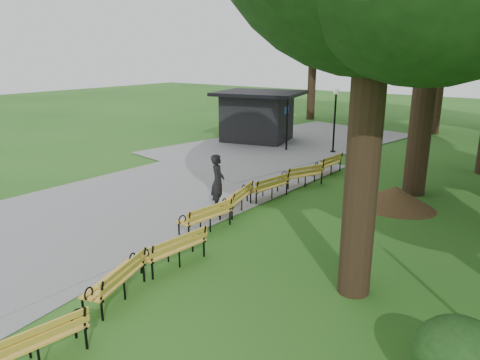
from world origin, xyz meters
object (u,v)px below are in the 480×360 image
Objects in this scene: bench_5 at (267,187)px; lamp_post at (335,107)px; bench_2 at (173,248)px; bench_7 at (327,164)px; kiosk at (257,116)px; bench_0 at (32,342)px; bench_6 at (302,175)px; bench_4 at (236,198)px; bench_1 at (115,279)px; person at (218,182)px; dirt_mound at (395,197)px; bench_3 at (205,216)px.

lamp_post is at bearing -161.47° from bench_5.
bench_7 is (-0.76, 10.17, 0.00)m from bench_2.
bench_5 is at bearing -67.44° from kiosk.
bench_6 is (-1.50, 12.04, 0.00)m from bench_0.
lamp_post is 10.52m from bench_4.
kiosk is at bearing -174.01° from bench_1.
dirt_mound is (4.79, 3.68, -0.57)m from person.
bench_2 is 8.01m from bench_6.
bench_2 is 1.00× the size of bench_3.
bench_1 is 4.16m from bench_3.
bench_0 is 14.32m from bench_7.
bench_7 reaches higher than dirt_mound.
kiosk is 12.40m from bench_4.
bench_1 is at bearing -81.17° from lamp_post.
bench_6 is (0.06, 5.79, 0.00)m from bench_3.
bench_6 is (0.99, 4.05, -0.50)m from person.
bench_5 is 2.17m from bench_6.
lamp_post reaches higher than person.
bench_3 is 5.79m from bench_6.
person is 6.06m from dirt_mound.
bench_4 is 1.00× the size of bench_7.
kiosk is (-5.73, 10.75, 0.54)m from person.
bench_3 is (-3.86, -5.42, 0.07)m from dirt_mound.
bench_0 is 10.03m from bench_5.
kiosk is 16.50m from bench_2.
lamp_post is 18.77m from bench_0.
bench_2 and bench_4 have the same top height.
bench_0 and bench_5 have the same top height.
dirt_mound is at bearing 178.45° from bench_0.
bench_7 is (1.64, -4.15, -1.96)m from lamp_post.
bench_0 is 8.36m from bench_4.
bench_6 is 2.21m from bench_7.
bench_7 is (0.01, 2.21, 0.00)m from bench_6.
bench_3 is at bearing -5.23° from bench_4.
bench_3 is at bearing -75.65° from kiosk.
bench_2 is (1.76, -3.92, -0.50)m from person.
dirt_mound is at bearing -51.10° from lamp_post.
kiosk is at bearing -111.08° from bench_6.
bench_0 is (8.22, -18.74, -1.03)m from kiosk.
dirt_mound is 5.45m from bench_4.
bench_0 is 1.00× the size of bench_6.
person is at bearing 179.20° from bench_1.
lamp_post reaches higher than bench_1.
bench_7 is at bearing -173.96° from bench_5.
dirt_mound is 4.40m from bench_5.
bench_1 is at bearing 28.97° from bench_6.
bench_4 is 1.00× the size of bench_6.
bench_5 is 1.00× the size of bench_6.
kiosk is 20.49m from bench_0.
bench_2 is at bearing -160.31° from bench_0.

